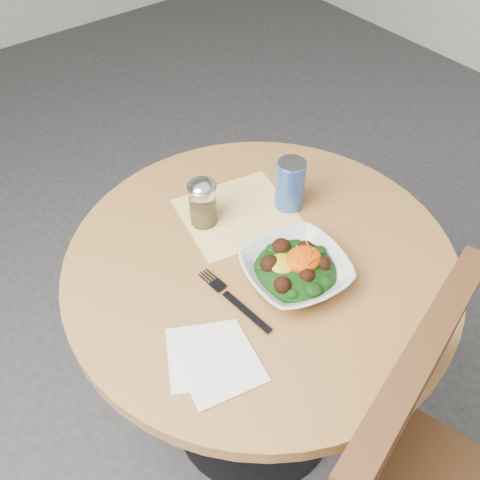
{
  "coord_description": "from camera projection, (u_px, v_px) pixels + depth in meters",
  "views": [
    {
      "loc": [
        -0.54,
        -0.62,
        1.66
      ],
      "look_at": [
        -0.04,
        0.03,
        0.81
      ],
      "focal_mm": 40.0,
      "sensor_mm": 36.0,
      "label": 1
    }
  ],
  "objects": [
    {
      "name": "fork",
      "position": [
        232.0,
        298.0,
        1.13
      ],
      "size": [
        0.04,
        0.22,
        0.0
      ],
      "color": "black",
      "rests_on": "table"
    },
    {
      "name": "table",
      "position": [
        259.0,
        310.0,
        1.36
      ],
      "size": [
        0.9,
        0.9,
        0.75
      ],
      "color": "black",
      "rests_on": "ground"
    },
    {
      "name": "salad_bowl",
      "position": [
        295.0,
        269.0,
        1.15
      ],
      "size": [
        0.26,
        0.26,
        0.08
      ],
      "color": "silver",
      "rests_on": "table"
    },
    {
      "name": "beverage_can",
      "position": [
        290.0,
        184.0,
        1.3
      ],
      "size": [
        0.07,
        0.07,
        0.14
      ],
      "color": "#0D3894",
      "rests_on": "table"
    },
    {
      "name": "spice_shaker",
      "position": [
        203.0,
        203.0,
        1.26
      ],
      "size": [
        0.07,
        0.07,
        0.13
      ],
      "color": "silver",
      "rests_on": "table"
    },
    {
      "name": "cloth_napkin",
      "position": [
        238.0,
        214.0,
        1.32
      ],
      "size": [
        0.3,
        0.29,
        0.0
      ],
      "primitive_type": "cube",
      "rotation": [
        0.0,
        0.0,
        -0.2
      ],
      "color": "#E9AC0C",
      "rests_on": "table"
    },
    {
      "name": "ground",
      "position": [
        255.0,
        410.0,
        1.76
      ],
      "size": [
        6.0,
        6.0,
        0.0
      ],
      "primitive_type": "plane",
      "color": "#2D2D2F",
      "rests_on": "ground"
    },
    {
      "name": "paper_napkins",
      "position": [
        213.0,
        360.0,
        1.03
      ],
      "size": [
        0.2,
        0.22,
        0.0
      ],
      "color": "white",
      "rests_on": "table"
    }
  ]
}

